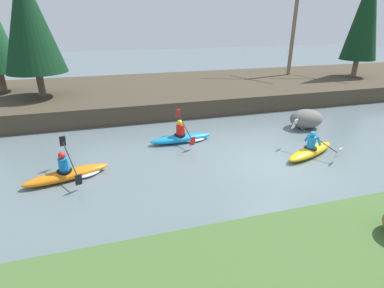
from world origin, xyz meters
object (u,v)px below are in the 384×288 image
(kayaker_lead, at_px, (311,150))
(boulder_midstream, at_px, (306,119))
(kayaker_trailing, at_px, (70,173))
(kayaker_middle, at_px, (184,137))

(kayaker_lead, distance_m, boulder_midstream, 3.31)
(kayaker_lead, xyz_separation_m, boulder_midstream, (1.75, 2.80, 0.23))
(boulder_midstream, bearing_deg, kayaker_lead, -121.95)
(kayaker_trailing, distance_m, boulder_midstream, 10.79)
(kayaker_middle, distance_m, kayaker_trailing, 4.88)
(kayaker_lead, bearing_deg, kayaker_trailing, 153.20)
(kayaker_middle, bearing_deg, kayaker_lead, -35.85)
(kayaker_lead, distance_m, kayaker_trailing, 8.85)
(kayaker_middle, bearing_deg, kayaker_trailing, -159.06)
(kayaker_lead, height_order, kayaker_trailing, same)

